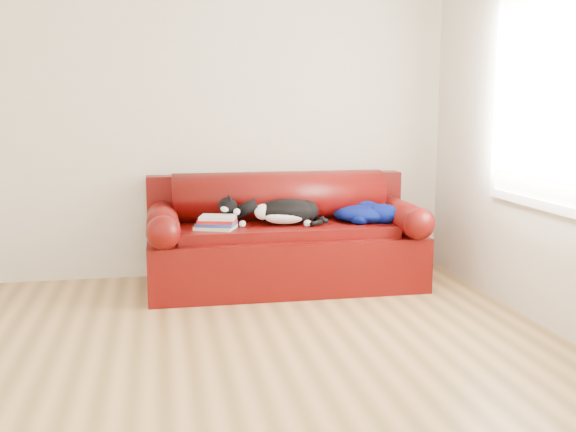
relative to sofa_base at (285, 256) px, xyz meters
name	(u,v)px	position (x,y,z in m)	size (l,w,h in m)	color
ground	(193,363)	(-0.79, -1.49, -0.24)	(4.50, 4.50, 0.00)	olive
room_shell	(210,54)	(-0.67, -1.48, 1.43)	(4.52, 4.02, 2.61)	beige
sofa_base	(285,256)	(0.00, 0.00, 0.00)	(2.10, 0.90, 0.50)	#3C0802
sofa_back	(279,213)	(0.00, 0.24, 0.30)	(2.10, 1.01, 0.88)	#3C0802
book_stack	(217,222)	(-0.54, -0.14, 0.31)	(0.34, 0.31, 0.10)	#E9E7C9
cat	(286,212)	(0.00, -0.06, 0.36)	(0.69, 0.29, 0.25)	black
blanket	(365,213)	(0.64, -0.04, 0.33)	(0.52, 0.48, 0.16)	#020540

